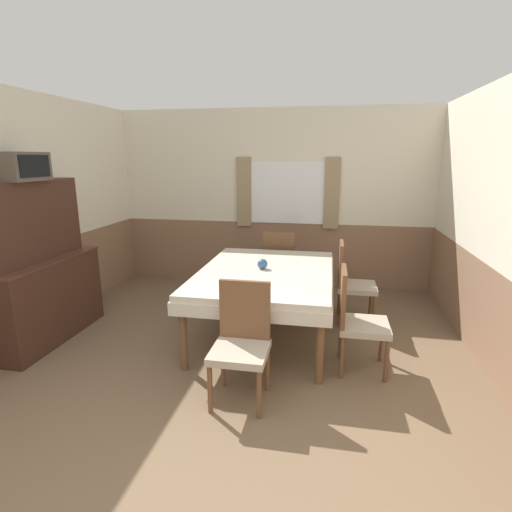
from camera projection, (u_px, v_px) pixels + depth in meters
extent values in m
cube|color=silver|center=(273.00, 167.00, 5.84)|extent=(5.01, 0.05, 1.65)
cube|color=#89664C|center=(272.00, 253.00, 6.16)|extent=(5.01, 0.05, 0.95)
cube|color=white|center=(287.00, 193.00, 5.86)|extent=(1.16, 0.01, 0.90)
cube|color=#998460|center=(244.00, 192.00, 5.96)|extent=(0.21, 0.03, 1.02)
cube|color=#998460|center=(332.00, 194.00, 5.73)|extent=(0.21, 0.03, 1.02)
cube|color=silver|center=(15.00, 171.00, 4.09)|extent=(0.05, 4.91, 1.65)
cube|color=#89664C|center=(33.00, 291.00, 4.40)|extent=(0.05, 4.91, 0.95)
cube|color=#89664C|center=(492.00, 323.00, 3.56)|extent=(0.05, 4.91, 0.95)
cube|color=beige|center=(266.00, 273.00, 4.26)|extent=(1.39, 1.92, 0.06)
cube|color=beige|center=(266.00, 281.00, 4.28)|extent=(1.42, 1.95, 0.12)
cylinder|color=brown|center=(183.00, 335.00, 3.62)|extent=(0.07, 0.07, 0.68)
cylinder|color=brown|center=(320.00, 347.00, 3.40)|extent=(0.07, 0.07, 0.68)
cylinder|color=brown|center=(231.00, 279.00, 5.30)|extent=(0.07, 0.07, 0.68)
cylinder|color=brown|center=(324.00, 284.00, 5.08)|extent=(0.07, 0.07, 0.68)
cylinder|color=brown|center=(381.00, 342.00, 3.81)|extent=(0.04, 0.04, 0.40)
cylinder|color=brown|center=(387.00, 361.00, 3.45)|extent=(0.04, 0.04, 0.40)
cylinder|color=brown|center=(341.00, 338.00, 3.88)|extent=(0.04, 0.04, 0.40)
cylinder|color=brown|center=(342.00, 357.00, 3.51)|extent=(0.04, 0.04, 0.40)
cube|color=tan|center=(364.00, 326.00, 3.61)|extent=(0.44, 0.44, 0.06)
cube|color=brown|center=(343.00, 296.00, 3.57)|extent=(0.04, 0.42, 0.49)
cylinder|color=brown|center=(259.00, 394.00, 2.96)|extent=(0.04, 0.04, 0.40)
cylinder|color=brown|center=(210.00, 389.00, 3.03)|extent=(0.04, 0.04, 0.40)
cylinder|color=brown|center=(267.00, 369.00, 3.33)|extent=(0.04, 0.04, 0.40)
cylinder|color=brown|center=(223.00, 364.00, 3.39)|extent=(0.04, 0.04, 0.40)
cube|color=tan|center=(240.00, 352.00, 3.12)|extent=(0.44, 0.44, 0.06)
cube|color=brown|center=(245.00, 310.00, 3.25)|extent=(0.42, 0.04, 0.49)
cylinder|color=brown|center=(371.00, 301.00, 4.89)|extent=(0.04, 0.04, 0.40)
cylinder|color=brown|center=(374.00, 312.00, 4.53)|extent=(0.04, 0.04, 0.40)
cylinder|color=brown|center=(339.00, 299.00, 4.96)|extent=(0.04, 0.04, 0.40)
cylinder|color=brown|center=(340.00, 310.00, 4.60)|extent=(0.04, 0.04, 0.40)
cube|color=tan|center=(357.00, 287.00, 4.69)|extent=(0.44, 0.44, 0.06)
cube|color=brown|center=(341.00, 263.00, 4.66)|extent=(0.04, 0.42, 0.49)
cylinder|color=brown|center=(269.00, 278.00, 5.80)|extent=(0.04, 0.04, 0.40)
cylinder|color=brown|center=(295.00, 280.00, 5.73)|extent=(0.04, 0.04, 0.40)
cylinder|color=brown|center=(265.00, 286.00, 5.44)|extent=(0.04, 0.04, 0.40)
cylinder|color=brown|center=(292.00, 288.00, 5.37)|extent=(0.04, 0.04, 0.40)
cube|color=tan|center=(280.00, 267.00, 5.53)|extent=(0.44, 0.44, 0.06)
cube|color=brown|center=(279.00, 251.00, 5.27)|extent=(0.42, 0.04, 0.49)
cube|color=#3D2319|center=(46.00, 300.00, 4.24)|extent=(0.44, 1.36, 0.88)
cube|color=#4C2C1F|center=(41.00, 260.00, 4.13)|extent=(0.46, 1.38, 0.02)
cube|color=#3D2319|center=(31.00, 221.00, 4.04)|extent=(0.24, 1.23, 0.81)
cube|color=#51473D|center=(22.00, 167.00, 3.82)|extent=(0.28, 0.49, 0.27)
cube|color=black|center=(35.00, 166.00, 3.79)|extent=(0.01, 0.40, 0.21)
sphere|color=#335684|center=(262.00, 264.00, 4.28)|extent=(0.11, 0.11, 0.11)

